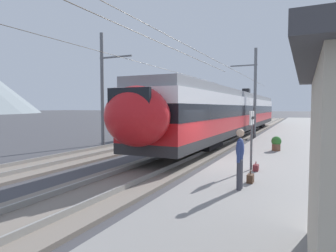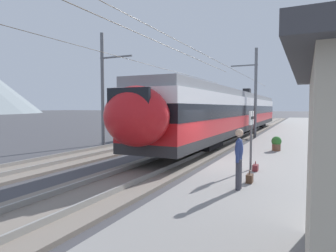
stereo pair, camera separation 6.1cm
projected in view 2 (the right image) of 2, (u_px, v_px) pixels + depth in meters
The scene contains 13 objects.
ground_plane at pixel (198, 169), 12.35m from camera, with size 400.00×400.00×0.00m, color #424247.
platform_slab at pixel (324, 177), 10.35m from camera, with size 120.00×8.03×0.32m, color gray.
track_near at pixel (164, 165), 13.03m from camera, with size 120.00×3.00×0.28m.
track_far at pixel (79, 157), 15.10m from camera, with size 120.00×3.00×0.28m.
train_near_platform at pixel (235, 112), 25.74m from camera, with size 34.64×2.89×4.27m.
train_far_track at pixel (208, 111), 34.94m from camera, with size 24.19×2.87×4.27m.
catenary_mast_mid at pixel (254, 91), 23.95m from camera, with size 42.46×2.19×7.40m.
catenary_mast_far_side at pixel (105, 86), 20.20m from camera, with size 42.46×2.54×7.68m.
platform_sign at pixel (251, 127), 10.70m from camera, with size 0.70×0.08×2.15m.
passenger_walking at pixel (239, 156), 8.14m from camera, with size 0.53×0.22×1.69m.
handbag_beside_passenger at pixel (250, 178), 8.90m from camera, with size 0.32×0.18×0.38m.
handbag_near_sign at pixel (255, 168), 10.57m from camera, with size 0.32×0.18×0.36m.
potted_plant_platform_edge at pixel (276, 143), 15.47m from camera, with size 0.51×0.51×0.76m.
Camera 2 is at (-11.59, -4.04, 2.60)m, focal length 31.43 mm.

